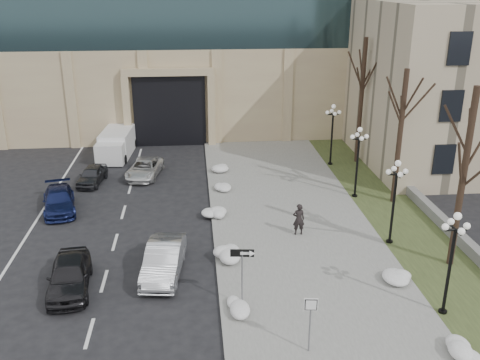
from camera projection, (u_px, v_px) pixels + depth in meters
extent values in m
cube|color=#969691|center=(296.00, 234.00, 29.84)|extent=(9.00, 40.00, 0.12)
cube|color=#969691|center=(216.00, 237.00, 29.47)|extent=(0.30, 40.00, 0.14)
cube|color=#354221|center=(409.00, 229.00, 30.39)|extent=(4.00, 40.00, 0.10)
cube|color=slate|center=(429.00, 209.00, 32.31)|extent=(0.50, 30.00, 0.70)
cube|color=tan|center=(193.00, 78.00, 54.08)|extent=(40.00, 20.00, 8.00)
cube|color=black|center=(170.00, 108.00, 45.88)|extent=(6.00, 2.50, 6.00)
cube|color=tan|center=(168.00, 72.00, 43.41)|extent=(7.50, 0.60, 0.60)
cube|color=tan|center=(127.00, 113.00, 44.29)|extent=(0.60, 0.60, 6.00)
cube|color=tan|center=(212.00, 111.00, 44.87)|extent=(0.60, 0.60, 6.00)
cube|color=black|center=(443.00, 159.00, 34.52)|extent=(1.40, 0.25, 2.00)
cube|color=black|center=(451.00, 106.00, 33.28)|extent=(1.40, 0.25, 2.00)
cube|color=black|center=(459.00, 48.00, 32.04)|extent=(1.40, 0.25, 2.00)
imported|color=black|center=(69.00, 275.00, 24.36)|extent=(2.25, 4.62, 1.52)
imported|color=#B7BAC0|center=(164.00, 260.00, 25.65)|extent=(2.16, 4.85, 1.55)
imported|color=#161F4E|center=(59.00, 201.00, 32.80)|extent=(2.84, 4.83, 1.31)
imported|color=silver|center=(145.00, 168.00, 38.47)|extent=(2.80, 4.74, 1.24)
imported|color=#323338|center=(92.00, 175.00, 37.16)|extent=(1.96, 3.77, 1.23)
imported|color=black|center=(299.00, 219.00, 29.37)|extent=(0.66, 0.44, 1.82)
cube|color=silver|center=(118.00, 141.00, 43.60)|extent=(2.59, 5.15, 2.00)
cube|color=silver|center=(110.00, 153.00, 40.84)|extent=(2.22, 1.76, 1.60)
cylinder|color=black|center=(99.00, 159.00, 41.21)|extent=(0.31, 0.72, 0.70)
cylinder|color=black|center=(125.00, 159.00, 41.23)|extent=(0.31, 0.72, 0.70)
cylinder|color=black|center=(111.00, 143.00, 45.23)|extent=(0.31, 0.72, 0.70)
cylinder|color=black|center=(134.00, 143.00, 45.24)|extent=(0.31, 0.72, 0.70)
cylinder|color=slate|center=(242.00, 280.00, 22.82)|extent=(0.06, 0.06, 2.76)
cube|color=black|center=(242.00, 253.00, 22.37)|extent=(1.01, 0.16, 0.34)
cube|color=white|center=(246.00, 253.00, 22.34)|extent=(0.48, 0.06, 0.13)
cone|color=white|center=(252.00, 254.00, 22.33)|extent=(0.26, 0.30, 0.28)
cylinder|color=slate|center=(310.00, 327.00, 20.01)|extent=(0.07, 0.07, 2.41)
cube|color=white|center=(311.00, 305.00, 19.66)|extent=(0.53, 0.11, 0.53)
cube|color=black|center=(311.00, 305.00, 19.63)|extent=(0.46, 0.07, 0.46)
cube|color=white|center=(311.00, 305.00, 19.63)|extent=(0.39, 0.06, 0.39)
ellipsoid|color=white|center=(234.00, 305.00, 22.92)|extent=(1.10, 1.60, 0.36)
ellipsoid|color=white|center=(228.00, 254.00, 27.15)|extent=(1.10, 1.60, 0.36)
ellipsoid|color=white|center=(216.00, 216.00, 31.51)|extent=(1.10, 1.60, 0.36)
ellipsoid|color=white|center=(219.00, 186.00, 36.00)|extent=(1.10, 1.60, 0.36)
ellipsoid|color=white|center=(218.00, 168.00, 39.44)|extent=(1.10, 1.60, 0.36)
ellipsoid|color=white|center=(462.00, 353.00, 19.98)|extent=(1.10, 1.60, 0.36)
ellipsoid|color=white|center=(402.00, 277.00, 25.06)|extent=(1.10, 1.60, 0.36)
cylinder|color=black|center=(443.00, 312.00, 22.78)|extent=(0.36, 0.36, 0.20)
cylinder|color=black|center=(449.00, 273.00, 22.11)|extent=(0.14, 0.14, 4.00)
cylinder|color=black|center=(456.00, 230.00, 21.40)|extent=(0.10, 0.90, 0.10)
cylinder|color=black|center=(456.00, 230.00, 21.40)|extent=(0.90, 0.10, 0.10)
sphere|color=white|center=(458.00, 216.00, 21.19)|extent=(0.32, 0.32, 0.32)
sphere|color=white|center=(467.00, 226.00, 21.38)|extent=(0.28, 0.28, 0.28)
sphere|color=white|center=(445.00, 227.00, 21.31)|extent=(0.28, 0.28, 0.28)
sphere|color=white|center=(451.00, 222.00, 21.76)|extent=(0.28, 0.28, 0.28)
sphere|color=white|center=(461.00, 231.00, 20.93)|extent=(0.28, 0.28, 0.28)
cylinder|color=black|center=(389.00, 242.00, 28.83)|extent=(0.36, 0.36, 0.20)
cylinder|color=black|center=(393.00, 210.00, 28.16)|extent=(0.14, 0.14, 4.00)
cylinder|color=black|center=(397.00, 174.00, 27.45)|extent=(0.10, 0.90, 0.10)
cylinder|color=black|center=(397.00, 174.00, 27.45)|extent=(0.90, 0.10, 0.10)
sphere|color=white|center=(398.00, 163.00, 27.24)|extent=(0.32, 0.32, 0.32)
sphere|color=white|center=(406.00, 171.00, 27.44)|extent=(0.28, 0.28, 0.28)
sphere|color=white|center=(389.00, 172.00, 27.36)|extent=(0.28, 0.28, 0.28)
sphere|color=white|center=(394.00, 169.00, 27.82)|extent=(0.28, 0.28, 0.28)
sphere|color=white|center=(400.00, 175.00, 26.98)|extent=(0.28, 0.28, 0.28)
cylinder|color=black|center=(355.00, 196.00, 34.89)|extent=(0.36, 0.36, 0.20)
cylinder|color=black|center=(357.00, 169.00, 34.22)|extent=(0.14, 0.14, 4.00)
cylinder|color=black|center=(359.00, 139.00, 33.51)|extent=(0.10, 0.90, 0.10)
cylinder|color=black|center=(359.00, 139.00, 33.51)|extent=(0.90, 0.10, 0.10)
sphere|color=white|center=(360.00, 130.00, 33.30)|extent=(0.32, 0.32, 0.32)
sphere|color=white|center=(366.00, 136.00, 33.49)|extent=(0.28, 0.28, 0.28)
sphere|color=white|center=(352.00, 137.00, 33.42)|extent=(0.28, 0.28, 0.28)
sphere|color=white|center=(357.00, 135.00, 33.88)|extent=(0.28, 0.28, 0.28)
sphere|color=white|center=(362.00, 139.00, 33.04)|extent=(0.28, 0.28, 0.28)
cylinder|color=black|center=(330.00, 164.00, 40.95)|extent=(0.36, 0.36, 0.20)
cylinder|color=black|center=(332.00, 140.00, 40.27)|extent=(0.14, 0.14, 4.00)
cylinder|color=black|center=(333.00, 114.00, 39.57)|extent=(0.10, 0.90, 0.10)
cylinder|color=black|center=(333.00, 114.00, 39.57)|extent=(0.90, 0.10, 0.10)
sphere|color=white|center=(334.00, 106.00, 39.35)|extent=(0.32, 0.32, 0.32)
sphere|color=white|center=(339.00, 112.00, 39.55)|extent=(0.28, 0.28, 0.28)
sphere|color=white|center=(327.00, 112.00, 39.48)|extent=(0.28, 0.28, 0.28)
sphere|color=white|center=(332.00, 111.00, 39.93)|extent=(0.28, 0.28, 0.28)
sphere|color=white|center=(335.00, 114.00, 39.09)|extent=(0.28, 0.28, 0.28)
cylinder|color=black|center=(463.00, 181.00, 25.13)|extent=(0.32, 0.32, 9.00)
cylinder|color=black|center=(400.00, 139.00, 32.67)|extent=(0.32, 0.32, 8.50)
cylinder|color=black|center=(361.00, 102.00, 39.95)|extent=(0.32, 0.32, 9.50)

